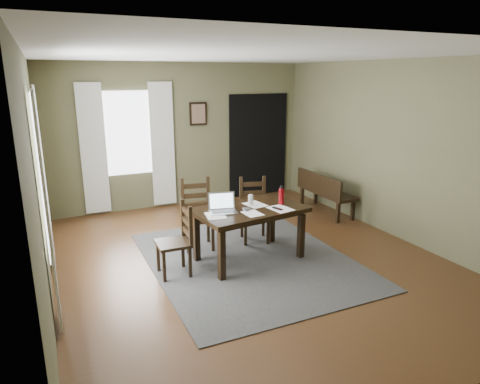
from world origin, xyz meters
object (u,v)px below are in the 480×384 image
chair_back_right (254,211)px  water_bottle (281,196)px  chair_end (177,241)px  chair_back_left (197,215)px  bench (324,190)px  laptop (222,207)px  dining_table (249,214)px

chair_back_right → water_bottle: size_ratio=3.63×
chair_end → chair_back_left: size_ratio=0.92×
bench → laptop: bearing=116.6°
dining_table → laptop: laptop is taller
dining_table → chair_end: size_ratio=1.69×
chair_back_right → water_bottle: 0.77m
laptop → water_bottle: size_ratio=1.53×
chair_back_left → water_bottle: size_ratio=3.83×
chair_end → bench: bearing=114.1°
chair_back_right → laptop: bearing=-126.1°
bench → water_bottle: water_bottle is taller
chair_end → bench: size_ratio=0.70×
dining_table → bench: (2.14, 1.28, -0.21)m
chair_back_left → chair_back_right: chair_back_left is taller
water_bottle → chair_back_right: bearing=97.8°
dining_table → chair_end: bearing=174.1°
chair_back_right → dining_table: bearing=-106.1°
dining_table → chair_back_left: 0.89m
chair_back_left → chair_back_right: (0.88, -0.10, -0.02)m
chair_back_right → bench: (1.75, 0.66, -0.03)m
chair_end → chair_back_left: 0.92m
chair_back_right → laptop: laptop is taller
chair_end → chair_back_left: chair_back_left is taller
bench → chair_back_right: bearing=110.6°
chair_end → laptop: laptop is taller
chair_end → chair_back_right: chair_back_right is taller
dining_table → water_bottle: size_ratio=5.92×
chair_back_right → water_bottle: water_bottle is taller
bench → laptop: (-2.52, -1.27, 0.36)m
laptop → water_bottle: (0.86, -0.04, 0.06)m
chair_end → water_bottle: bearing=91.7°
laptop → bench: bearing=39.1°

